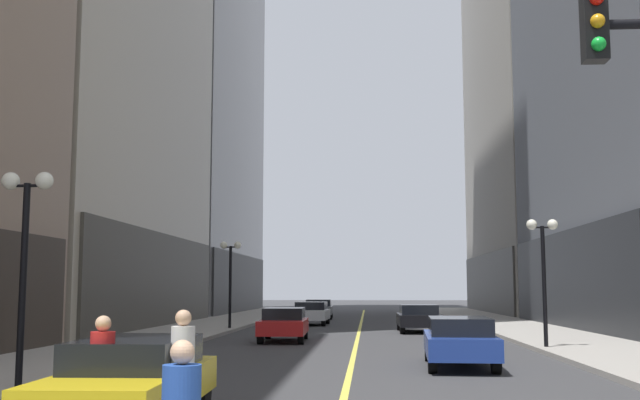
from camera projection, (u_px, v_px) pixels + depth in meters
The scene contains 15 objects.
ground_plane at pixel (360, 329), 39.43m from camera, with size 200.00×200.00×0.00m, color #38383A.
sidewalk_left at pixel (204, 327), 39.97m from camera, with size 4.50×78.00×0.15m, color #9E9991.
sidewalk_right at pixel (520, 328), 38.91m from camera, with size 4.50×78.00×0.15m, color #9E9991.
lane_centre_stripe at pixel (360, 329), 39.43m from camera, with size 0.16×70.00×0.01m, color #E5D64C.
car_yellow at pixel (133, 379), 11.40m from camera, with size 1.87×4.84×1.32m.
car_blue at pixel (459, 340), 20.13m from camera, with size 2.00×4.65×1.32m.
car_red at pixel (284, 323), 30.01m from camera, with size 1.91×4.26×1.32m.
car_black at pixel (418, 317), 36.35m from camera, with size 1.97×4.51×1.32m.
car_white at pixel (311, 312), 43.71m from camera, with size 2.02×4.13×1.32m.
car_grey at pixel (319, 308), 52.94m from camera, with size 2.04×4.82×1.32m.
pedestrian_in_white_shirt at pixel (182, 362), 10.72m from camera, with size 0.35×0.35×1.78m.
pedestrian_in_red_jacket at pixel (102, 367), 10.53m from camera, with size 0.48×0.48×1.70m.
street_lamp_left_near at pixel (25, 230), 15.20m from camera, with size 1.06×0.36×4.43m.
street_lamp_left_far at pixel (230, 265), 37.72m from camera, with size 1.06×0.36×4.43m.
street_lamp_right_mid at pixel (543, 254), 25.61m from camera, with size 1.06×0.36×4.43m.
Camera 1 is at (0.49, -5.00, 2.07)m, focal length 42.46 mm.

